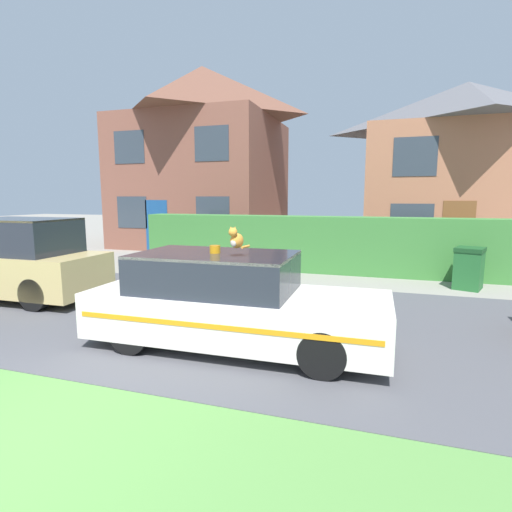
# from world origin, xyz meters

# --- Properties ---
(road_strip) EXTENTS (28.00, 6.03, 0.01)m
(road_strip) POSITION_xyz_m (0.00, 4.38, 0.01)
(road_strip) COLOR #4C4C51
(road_strip) RESTS_ON ground
(lawn_verge) EXTENTS (28.00, 2.10, 0.01)m
(lawn_verge) POSITION_xyz_m (0.00, 0.32, 0.00)
(lawn_verge) COLOR #568C42
(lawn_verge) RESTS_ON ground
(garden_hedge) EXTENTS (10.75, 0.81, 1.66)m
(garden_hedge) POSITION_xyz_m (1.35, 9.51, 0.83)
(garden_hedge) COLOR #3D7F38
(garden_hedge) RESTS_ON ground
(police_car) EXTENTS (4.40, 1.68, 1.51)m
(police_car) POSITION_xyz_m (1.25, 3.05, 0.68)
(police_car) COLOR black
(police_car) RESTS_ON road_strip
(cat) EXTENTS (0.24, 0.33, 0.31)m
(cat) POSITION_xyz_m (1.44, 2.81, 1.64)
(cat) COLOR orange
(cat) RESTS_ON police_car
(neighbour_car_far) EXTENTS (4.07, 1.66, 1.75)m
(neighbour_car_far) POSITION_xyz_m (-4.26, 4.27, 0.84)
(neighbour_car_far) COLOR black
(neighbour_car_far) RESTS_ON road_strip
(house_left) EXTENTS (6.94, 6.57, 8.06)m
(house_left) POSITION_xyz_m (-4.80, 15.04, 4.11)
(house_left) COLOR brown
(house_left) RESTS_ON ground
(house_right) EXTENTS (7.49, 6.54, 6.60)m
(house_right) POSITION_xyz_m (6.20, 15.53, 3.37)
(house_right) COLOR #A86B4C
(house_right) RESTS_ON ground
(wheelie_bin) EXTENTS (0.81, 0.86, 1.02)m
(wheelie_bin) POSITION_xyz_m (5.36, 8.36, 0.51)
(wheelie_bin) COLOR #23662D
(wheelie_bin) RESTS_ON ground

